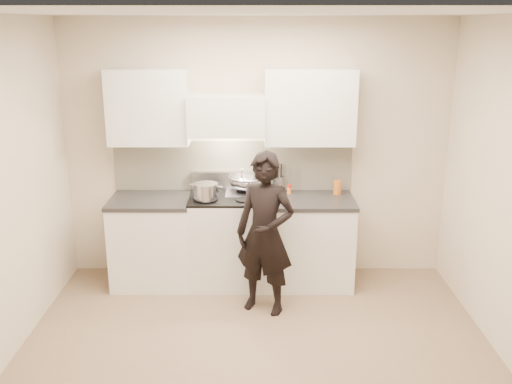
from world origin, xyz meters
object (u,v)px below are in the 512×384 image
at_px(stove, 228,239).
at_px(utensil_crock, 279,183).
at_px(wok, 247,181).
at_px(counter_right, 308,241).
at_px(person, 265,234).

xyz_separation_m(stove, utensil_crock, (0.53, 0.24, 0.54)).
distance_m(wok, utensil_crock, 0.35).
bearing_deg(stove, counter_right, 0.00).
height_order(counter_right, utensil_crock, utensil_crock).
height_order(wok, person, person).
relative_size(wok, utensil_crock, 1.56).
distance_m(counter_right, wok, 0.88).
xyz_separation_m(wok, utensil_crock, (0.33, 0.10, -0.05)).
distance_m(stove, wok, 0.64).
bearing_deg(person, stove, 144.33).
distance_m(utensil_crock, person, 0.90).
distance_m(stove, utensil_crock, 0.79).
distance_m(stove, counter_right, 0.83).
relative_size(wok, person, 0.31).
height_order(counter_right, person, person).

